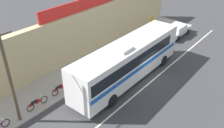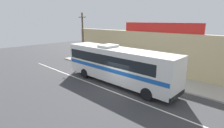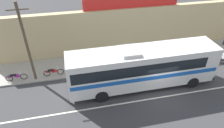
{
  "view_description": "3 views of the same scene",
  "coord_description": "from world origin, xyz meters",
  "px_view_note": "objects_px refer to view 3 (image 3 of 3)",
  "views": [
    {
      "loc": [
        -16.02,
        -9.28,
        12.19
      ],
      "look_at": [
        -2.63,
        1.69,
        1.99
      ],
      "focal_mm": 38.76,
      "sensor_mm": 36.0,
      "label": 1
    },
    {
      "loc": [
        9.75,
        -11.16,
        6.19
      ],
      "look_at": [
        -2.9,
        2.05,
        1.53
      ],
      "focal_mm": 27.71,
      "sensor_mm": 36.0,
      "label": 2
    },
    {
      "loc": [
        -6.68,
        -11.86,
        11.69
      ],
      "look_at": [
        -3.65,
        1.77,
        2.13
      ],
      "focal_mm": 32.63,
      "sensor_mm": 36.0,
      "label": 3
    }
  ],
  "objects_px": {
    "motorcycle_green": "(16,77)",
    "motorcycle_purple": "(53,72)",
    "utility_pole": "(26,43)",
    "motorcycle_black": "(79,68)",
    "intercity_bus": "(142,66)"
  },
  "relations": [
    {
      "from": "motorcycle_green",
      "to": "motorcycle_purple",
      "type": "bearing_deg",
      "value": 0.64
    },
    {
      "from": "motorcycle_purple",
      "to": "utility_pole",
      "type": "bearing_deg",
      "value": -174.56
    },
    {
      "from": "utility_pole",
      "to": "motorcycle_green",
      "type": "height_order",
      "value": "utility_pole"
    },
    {
      "from": "utility_pole",
      "to": "motorcycle_green",
      "type": "distance_m",
      "value": 3.61
    },
    {
      "from": "motorcycle_black",
      "to": "motorcycle_purple",
      "type": "bearing_deg",
      "value": -178.19
    },
    {
      "from": "motorcycle_black",
      "to": "motorcycle_green",
      "type": "xyz_separation_m",
      "value": [
        -5.59,
        -0.11,
        0.0
      ]
    },
    {
      "from": "motorcycle_purple",
      "to": "motorcycle_green",
      "type": "bearing_deg",
      "value": -179.36
    },
    {
      "from": "utility_pole",
      "to": "motorcycle_green",
      "type": "bearing_deg",
      "value": 175.91
    },
    {
      "from": "intercity_bus",
      "to": "utility_pole",
      "type": "xyz_separation_m",
      "value": [
        -9.02,
        2.78,
        1.73
      ]
    },
    {
      "from": "intercity_bus",
      "to": "motorcycle_purple",
      "type": "xyz_separation_m",
      "value": [
        -7.42,
        2.93,
        -1.5
      ]
    },
    {
      "from": "motorcycle_black",
      "to": "motorcycle_green",
      "type": "height_order",
      "value": "same"
    },
    {
      "from": "motorcycle_black",
      "to": "motorcycle_green",
      "type": "distance_m",
      "value": 5.6
    },
    {
      "from": "utility_pole",
      "to": "motorcycle_green",
      "type": "relative_size",
      "value": 3.8
    },
    {
      "from": "motorcycle_black",
      "to": "motorcycle_green",
      "type": "bearing_deg",
      "value": -178.87
    },
    {
      "from": "motorcycle_green",
      "to": "motorcycle_black",
      "type": "bearing_deg",
      "value": 1.13
    }
  ]
}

